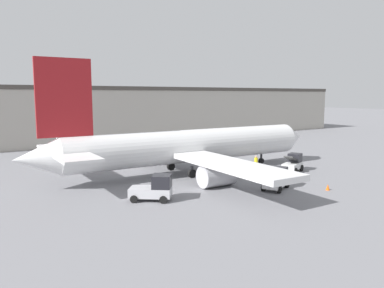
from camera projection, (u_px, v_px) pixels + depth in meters
ground_plane at (192, 172)px, 41.97m from camera, size 400.00×400.00×0.00m
terminal_building at (149, 112)px, 76.38m from camera, size 94.26×13.16×10.18m
airplane at (184, 147)px, 41.04m from camera, size 35.45×32.55×11.95m
ground_crew_worker at (256, 163)px, 42.62m from camera, size 0.40×0.40×1.80m
baggage_tug at (277, 179)px, 34.60m from camera, size 3.62×2.87×1.93m
belt_loader_truck at (293, 163)px, 42.40m from camera, size 3.44×2.76×2.01m
pushback_tug at (154, 189)px, 30.83m from camera, size 3.82×3.51×2.14m
safety_cone_near at (328, 187)px, 34.15m from camera, size 0.36×0.36×0.55m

